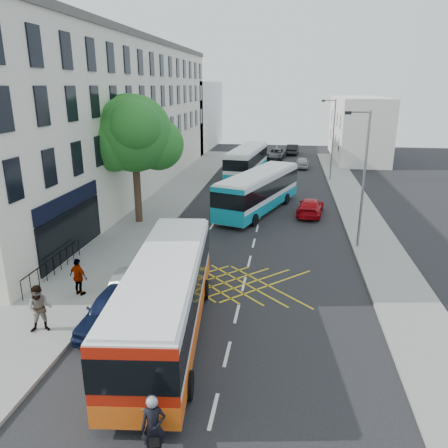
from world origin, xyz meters
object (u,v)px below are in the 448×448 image
at_px(street_tree, 134,134).
at_px(distant_car_silver, 302,162).
at_px(pedestrian_far, 79,277).
at_px(pedestrian_near, 40,309).
at_px(lamp_near, 363,173).
at_px(lamp_far, 332,136).
at_px(parked_car_silver, 129,291).
at_px(parked_car_blue, 113,309).
at_px(red_hatchback, 310,207).
at_px(motorbike, 154,430).
at_px(bus_mid, 259,191).
at_px(bus_near, 166,296).
at_px(bus_far, 247,161).
at_px(distant_car_dark, 293,149).
at_px(distant_car_grey, 276,154).

height_order(street_tree, distant_car_silver, street_tree).
height_order(distant_car_silver, pedestrian_far, pedestrian_far).
bearing_deg(pedestrian_near, street_tree, 74.96).
xyz_separation_m(lamp_near, lamp_far, (0.00, 20.00, 0.00)).
bearing_deg(pedestrian_near, lamp_far, 47.53).
bearing_deg(parked_car_silver, parked_car_blue, -95.43).
bearing_deg(pedestrian_far, street_tree, -63.46).
xyz_separation_m(street_tree, red_hatchback, (12.25, 3.91, -5.65)).
bearing_deg(red_hatchback, lamp_far, -92.65).
bearing_deg(street_tree, motorbike, -69.93).
distance_m(lamp_near, motorbike, 18.87).
relative_size(bus_mid, distant_car_silver, 2.89).
distance_m(street_tree, bus_mid, 10.44).
xyz_separation_m(lamp_near, motorbike, (-7.43, -16.95, -3.69)).
distance_m(lamp_near, bus_near, 14.33).
height_order(parked_car_blue, distant_car_silver, parked_car_blue).
bearing_deg(parked_car_silver, lamp_near, 33.24).
bearing_deg(red_hatchback, bus_far, -58.46).
bearing_deg(distant_car_dark, bus_near, 89.15).
bearing_deg(lamp_far, bus_near, -105.77).
height_order(bus_mid, pedestrian_far, bus_mid).
xyz_separation_m(parked_car_blue, distant_car_silver, (8.47, 37.61, -0.09)).
height_order(bus_far, distant_car_grey, bus_far).
relative_size(distant_car_silver, pedestrian_far, 2.19).
bearing_deg(parked_car_blue, lamp_near, 46.61).
bearing_deg(lamp_near, street_tree, 168.60).
height_order(bus_mid, pedestrian_near, bus_mid).
bearing_deg(lamp_far, bus_mid, -117.01).
bearing_deg(motorbike, distant_car_dark, 67.87).
height_order(red_hatchback, distant_car_dark, distant_car_dark).
relative_size(parked_car_silver, distant_car_grey, 0.87).
bearing_deg(parked_car_silver, bus_near, -46.92).
distance_m(bus_near, pedestrian_far, 5.47).
height_order(street_tree, distant_car_dark, street_tree).
distance_m(parked_car_blue, distant_car_grey, 44.31).
bearing_deg(parked_car_silver, motorbike, -71.01).
height_order(bus_near, pedestrian_near, bus_near).
relative_size(lamp_far, distant_car_dark, 1.79).
bearing_deg(street_tree, bus_mid, 27.95).
bearing_deg(motorbike, lamp_far, 60.42).
xyz_separation_m(parked_car_blue, distant_car_grey, (5.18, 44.01, -0.09)).
xyz_separation_m(red_hatchback, distant_car_dark, (-1.24, 30.77, 0.10)).
bearing_deg(parked_car_silver, bus_mid, 68.59).
height_order(bus_near, pedestrian_far, bus_near).
height_order(bus_mid, red_hatchback, bus_mid).
relative_size(motorbike, red_hatchback, 0.49).
relative_size(red_hatchback, pedestrian_far, 2.48).
distance_m(lamp_near, distant_car_grey, 34.11).
distance_m(bus_near, parked_car_silver, 3.28).
bearing_deg(distant_car_silver, parked_car_blue, 79.65).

